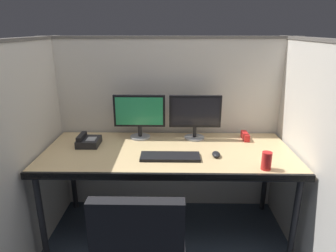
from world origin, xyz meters
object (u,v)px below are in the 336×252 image
(computer_mouse, at_px, (216,154))
(desk_phone, at_px, (88,141))
(keyboard_main, at_px, (170,157))
(monitor_left, at_px, (139,113))
(soda_can, at_px, (266,161))
(desk, at_px, (168,157))
(red_stapler, at_px, (245,136))
(monitor_right, at_px, (195,114))

(computer_mouse, distance_m, desk_phone, 1.02)
(keyboard_main, distance_m, computer_mouse, 0.34)
(monitor_left, xyz_separation_m, soda_can, (0.90, -0.58, -0.15))
(keyboard_main, relative_size, desk_phone, 2.26)
(computer_mouse, bearing_deg, keyboard_main, -174.31)
(desk, relative_size, computer_mouse, 19.79)
(red_stapler, bearing_deg, keyboard_main, -148.00)
(soda_can, distance_m, red_stapler, 0.56)
(monitor_left, bearing_deg, monitor_right, -1.09)
(desk, height_order, soda_can, soda_can)
(computer_mouse, relative_size, red_stapler, 0.64)
(monitor_right, xyz_separation_m, desk_phone, (-0.86, -0.17, -0.18))
(computer_mouse, bearing_deg, desk, 164.52)
(desk, distance_m, monitor_right, 0.44)
(keyboard_main, distance_m, desk_phone, 0.70)
(keyboard_main, bearing_deg, monitor_left, 122.18)
(monitor_right, distance_m, desk_phone, 0.90)
(desk, xyz_separation_m, keyboard_main, (0.02, -0.13, 0.06))
(desk, height_order, computer_mouse, computer_mouse)
(desk, relative_size, soda_can, 15.57)
(monitor_left, distance_m, computer_mouse, 0.74)
(computer_mouse, height_order, red_stapler, red_stapler)
(monitor_right, xyz_separation_m, red_stapler, (0.43, -0.01, -0.19))
(soda_can, bearing_deg, desk, 155.55)
(soda_can, bearing_deg, computer_mouse, 146.43)
(keyboard_main, distance_m, red_stapler, 0.74)
(desk_phone, bearing_deg, desk, -9.44)
(monitor_left, height_order, monitor_right, same)
(keyboard_main, bearing_deg, desk_phone, 160.14)
(desk, bearing_deg, soda_can, -24.45)
(monitor_right, distance_m, keyboard_main, 0.50)
(keyboard_main, relative_size, soda_can, 3.52)
(keyboard_main, xyz_separation_m, desk_phone, (-0.66, 0.24, 0.02))
(monitor_left, bearing_deg, keyboard_main, -57.82)
(keyboard_main, xyz_separation_m, computer_mouse, (0.34, 0.03, 0.01))
(soda_can, bearing_deg, desk_phone, 162.66)
(keyboard_main, bearing_deg, computer_mouse, 5.69)
(desk, height_order, desk_phone, desk_phone)
(monitor_right, bearing_deg, monitor_left, 178.91)
(desk, distance_m, keyboard_main, 0.15)
(desk_phone, bearing_deg, red_stapler, 6.86)
(computer_mouse, distance_m, soda_can, 0.37)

